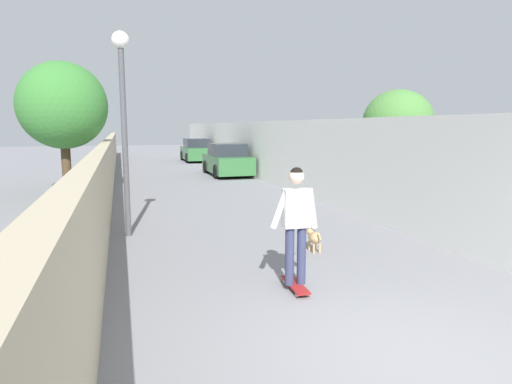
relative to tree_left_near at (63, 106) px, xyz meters
The scene contains 11 objects.
ground_plane 5.62m from the tree_left_near, 77.78° to the right, with size 80.00×80.00×0.00m, color gray.
wall_left 2.70m from the tree_left_near, 126.64° to the right, with size 48.00×0.30×1.83m, color tan.
fence_right 8.14m from the tree_left_near, 97.23° to the right, with size 48.00×0.30×2.58m, color white.
tree_left_near is the anchor object (origin of this frame).
tree_right_mid 10.88m from the tree_left_near, 120.41° to the right, with size 1.97×1.97×3.39m.
lamp_post 6.94m from the tree_left_near, 164.15° to the right, with size 0.36×0.36×4.29m.
skateboard 11.87m from the tree_left_near, 158.79° to the right, with size 0.81×0.24×0.08m.
person_skateboarder 11.65m from the tree_left_near, 158.79° to the right, with size 0.24×0.71×1.71m.
dog 10.74m from the tree_left_near, 149.62° to the right, with size 2.05×1.22×1.06m.
car_near 8.40m from the tree_left_near, 56.52° to the right, with size 4.08×1.80×1.54m.
car_far 15.21m from the tree_left_near, 26.62° to the right, with size 3.88×1.80×1.54m.
Camera 1 is at (-3.46, 2.82, 2.37)m, focal length 31.05 mm.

